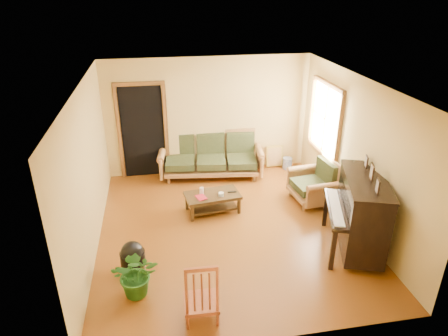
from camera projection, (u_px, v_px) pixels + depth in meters
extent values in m
plane|color=#572B0B|center=(229.00, 228.00, 7.14)|extent=(5.00, 5.00, 0.00)
cube|color=black|center=(143.00, 132.00, 8.69)|extent=(1.08, 0.16, 2.05)
cube|color=white|center=(325.00, 119.00, 8.01)|extent=(0.12, 1.36, 1.46)
cube|color=olive|center=(211.00, 156.00, 8.87)|extent=(2.35, 1.21, 0.97)
cube|color=black|center=(213.00, 203.00, 7.59)|extent=(1.08, 0.68, 0.37)
cube|color=olive|center=(312.00, 181.00, 7.84)|extent=(0.95, 0.99, 0.89)
cube|color=black|center=(361.00, 215.00, 6.35)|extent=(1.25, 1.63, 1.27)
cylinder|color=black|center=(133.00, 259.00, 6.05)|extent=(0.47, 0.47, 0.36)
cube|color=brown|center=(201.00, 288.00, 5.06)|extent=(0.46, 0.50, 0.94)
cube|color=gold|center=(274.00, 156.00, 9.42)|extent=(0.40, 0.10, 0.53)
cylinder|color=#334D99|center=(287.00, 163.00, 9.35)|extent=(0.28, 0.28, 0.27)
imported|color=#1F5117|center=(137.00, 274.00, 5.49)|extent=(0.67, 0.59, 0.70)
imported|color=maroon|center=(197.00, 199.00, 7.34)|extent=(0.23, 0.26, 0.02)
cylinder|color=silver|center=(202.00, 191.00, 7.49)|extent=(0.09, 0.09, 0.13)
cylinder|color=silver|center=(221.00, 194.00, 7.44)|extent=(0.11, 0.11, 0.07)
cube|color=black|center=(232.00, 192.00, 7.58)|extent=(0.16, 0.04, 0.02)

